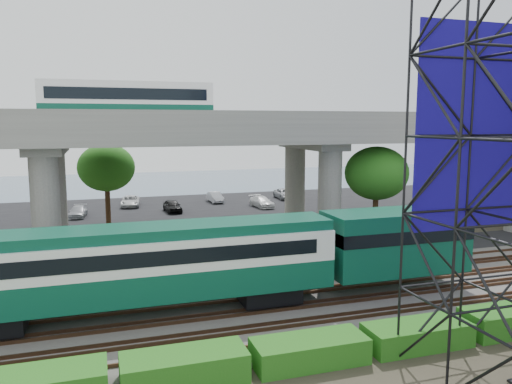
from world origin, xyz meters
name	(u,v)px	position (x,y,z in m)	size (l,w,h in m)	color
ground	(253,325)	(0.00, 0.00, 0.00)	(140.00, 140.00, 0.00)	#474233
ballast_bed	(242,308)	(0.00, 2.00, 0.10)	(90.00, 12.00, 0.20)	slate
service_road	(207,265)	(0.00, 10.50, 0.04)	(90.00, 5.00, 0.08)	black
parking_lot	(163,208)	(0.00, 34.00, 0.04)	(90.00, 18.00, 0.08)	black
harbor_water	(144,185)	(0.00, 56.00, 0.01)	(140.00, 40.00, 0.03)	slate
rail_tracks	(242,305)	(0.00, 2.00, 0.28)	(90.00, 9.52, 0.16)	#472D1E
commuter_train	(183,260)	(-2.94, 2.00, 2.88)	(29.30, 3.06, 4.30)	black
overpass	(186,140)	(-0.32, 16.00, 8.21)	(80.00, 12.00, 12.40)	#9E9B93
hedge_strip	(310,350)	(1.01, -4.30, 0.56)	(34.60, 1.80, 1.20)	#1B6216
trees	(127,177)	(-4.67, 16.17, 5.57)	(40.94, 16.94, 7.69)	#382314
parked_cars	(173,202)	(1.11, 33.78, 0.68)	(35.73, 9.45, 1.29)	white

